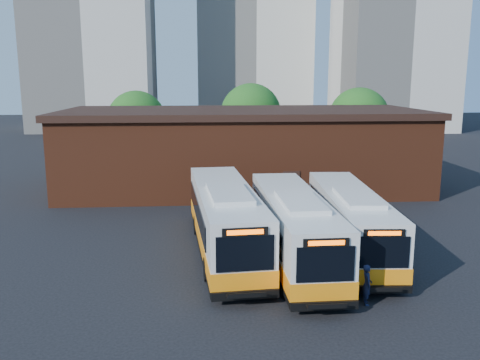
{
  "coord_description": "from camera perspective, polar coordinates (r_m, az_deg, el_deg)",
  "views": [
    {
      "loc": [
        -3.24,
        -20.99,
        8.81
      ],
      "look_at": [
        -1.17,
        7.07,
        3.19
      ],
      "focal_mm": 38.0,
      "sensor_mm": 36.0,
      "label": 1
    }
  ],
  "objects": [
    {
      "name": "transit_worker",
      "position": [
        21.09,
        14.06,
        -11.31
      ],
      "size": [
        0.46,
        0.64,
        1.65
      ],
      "primitive_type": "imported",
      "rotation": [
        0.0,
        0.0,
        1.46
      ],
      "color": "#121834",
      "rests_on": "ground"
    },
    {
      "name": "tree_west",
      "position": [
        53.58,
        -11.53,
        6.61
      ],
      "size": [
        6.0,
        6.0,
        7.65
      ],
      "color": "#382314",
      "rests_on": "ground"
    },
    {
      "name": "bus_midwest",
      "position": [
        25.98,
        -1.68,
        -4.74
      ],
      "size": [
        3.73,
        13.39,
        3.61
      ],
      "rotation": [
        0.0,
        0.0,
        0.08
      ],
      "color": "silver",
      "rests_on": "ground"
    },
    {
      "name": "tree_east",
      "position": [
        54.62,
        13.19,
        6.82
      ],
      "size": [
        6.24,
        6.24,
        7.96
      ],
      "color": "#382314",
      "rests_on": "ground"
    },
    {
      "name": "ground",
      "position": [
        23.0,
        4.3,
        -11.27
      ],
      "size": [
        220.0,
        220.0,
        0.0
      ],
      "primitive_type": "plane",
      "color": "black"
    },
    {
      "name": "bus_mideast",
      "position": [
        25.04,
        6.01,
        -5.58
      ],
      "size": [
        2.86,
        12.75,
        3.46
      ],
      "rotation": [
        0.0,
        0.0,
        0.02
      ],
      "color": "silver",
      "rests_on": "ground"
    },
    {
      "name": "depot_building",
      "position": [
        41.49,
        0.3,
        3.61
      ],
      "size": [
        28.6,
        12.6,
        6.4
      ],
      "color": "#5F2A16",
      "rests_on": "ground"
    },
    {
      "name": "bus_east",
      "position": [
        26.81,
        12.23,
        -4.78
      ],
      "size": [
        3.23,
        12.31,
        3.32
      ],
      "rotation": [
        0.0,
        0.0,
        -0.06
      ],
      "color": "silver",
      "rests_on": "ground"
    },
    {
      "name": "tree_mid",
      "position": [
        55.37,
        1.24,
        7.43
      ],
      "size": [
        6.56,
        6.56,
        8.36
      ],
      "color": "#382314",
      "rests_on": "ground"
    }
  ]
}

